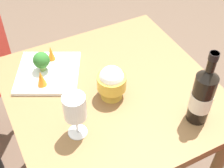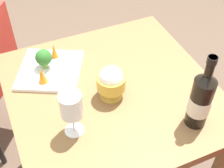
# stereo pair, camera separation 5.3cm
# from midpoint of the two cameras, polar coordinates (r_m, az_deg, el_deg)

# --- Properties ---
(dining_table) EXTENTS (0.80, 0.80, 0.73)m
(dining_table) POSITION_cam_midpoint_polar(r_m,az_deg,el_deg) (1.33, 1.14, -3.96)
(dining_table) COLOR olive
(dining_table) RESTS_ON ground_plane
(wine_bottle) EXTENTS (0.08, 0.08, 0.30)m
(wine_bottle) POSITION_cam_midpoint_polar(r_m,az_deg,el_deg) (1.11, 16.96, -2.70)
(wine_bottle) COLOR black
(wine_bottle) RESTS_ON dining_table
(wine_glass) EXTENTS (0.08, 0.08, 0.18)m
(wine_glass) POSITION_cam_midpoint_polar(r_m,az_deg,el_deg) (1.03, -5.90, -4.04)
(wine_glass) COLOR white
(wine_glass) RESTS_ON dining_table
(rice_bowl) EXTENTS (0.11, 0.11, 0.14)m
(rice_bowl) POSITION_cam_midpoint_polar(r_m,az_deg,el_deg) (1.18, 1.12, 0.33)
(rice_bowl) COLOR gold
(rice_bowl) RESTS_ON dining_table
(serving_plate) EXTENTS (0.34, 0.34, 0.02)m
(serving_plate) POSITION_cam_midpoint_polar(r_m,az_deg,el_deg) (1.34, -9.90, 2.45)
(serving_plate) COLOR white
(serving_plate) RESTS_ON dining_table
(broccoli_floret) EXTENTS (0.07, 0.07, 0.09)m
(broccoli_floret) POSITION_cam_midpoint_polar(r_m,az_deg,el_deg) (1.32, -11.03, 4.62)
(broccoli_floret) COLOR #729E4C
(broccoli_floret) RESTS_ON serving_plate
(carrot_garnish_left) EXTENTS (0.03, 0.03, 0.07)m
(carrot_garnish_left) POSITION_cam_midpoint_polar(r_m,az_deg,el_deg) (1.37, -9.27, 5.86)
(carrot_garnish_left) COLOR orange
(carrot_garnish_left) RESTS_ON serving_plate
(carrot_garnish_right) EXTENTS (0.04, 0.04, 0.07)m
(carrot_garnish_right) POSITION_cam_midpoint_polar(r_m,az_deg,el_deg) (1.26, -11.25, 1.49)
(carrot_garnish_right) COLOR orange
(carrot_garnish_right) RESTS_ON serving_plate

